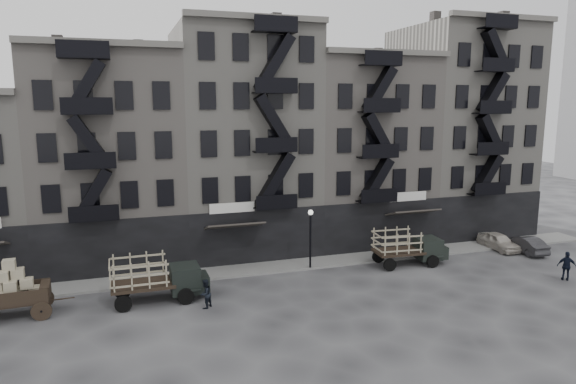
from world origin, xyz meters
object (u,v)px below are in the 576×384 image
object	(u,v)px
car_east	(499,241)
car_far	(525,244)
policeman	(567,266)
stake_truck_west	(157,275)
wagon	(11,286)
stake_truck_east	(408,245)
pedestrian_mid	(205,294)

from	to	relation	value
car_east	car_far	bearing A→B (deg)	-43.05
car_east	policeman	xyz separation A→B (m)	(-0.75, -7.28, 0.31)
car_east	stake_truck_west	bearing A→B (deg)	-173.63
wagon	stake_truck_east	xyz separation A→B (m)	(25.25, 1.40, -0.31)
stake_truck_west	car_east	world-z (taller)	stake_truck_west
car_far	policeman	world-z (taller)	policeman
car_far	pedestrian_mid	distance (m)	25.64
stake_truck_east	car_east	distance (m)	9.07
stake_truck_east	car_far	bearing A→B (deg)	3.73
wagon	car_east	bearing A→B (deg)	1.43
stake_truck_east	wagon	bearing A→B (deg)	-172.37
stake_truck_west	stake_truck_east	size ratio (longest dim) A/B	1.03
stake_truck_west	car_east	bearing A→B (deg)	5.07
wagon	car_far	distance (m)	35.63
wagon	policeman	bearing A→B (deg)	-10.88
wagon	car_far	world-z (taller)	wagon
car_far	policeman	bearing A→B (deg)	73.96
wagon	car_east	distance (m)	34.33
stake_truck_east	car_east	size ratio (longest dim) A/B	1.39
wagon	car_east	world-z (taller)	wagon
policeman	car_east	bearing A→B (deg)	-59.08
stake_truck_west	pedestrian_mid	world-z (taller)	stake_truck_west
stake_truck_east	car_east	xyz separation A→B (m)	(8.95, 1.19, -0.85)
wagon	policeman	world-z (taller)	wagon
wagon	pedestrian_mid	distance (m)	10.37
stake_truck_west	stake_truck_east	xyz separation A→B (m)	(17.64, 1.40, -0.08)
pedestrian_mid	wagon	bearing A→B (deg)	-55.40
car_far	car_east	bearing A→B (deg)	-40.21
stake_truck_east	pedestrian_mid	xyz separation A→B (m)	(-15.11, -3.32, -0.66)
stake_truck_west	policeman	bearing A→B (deg)	-10.79
stake_truck_west	stake_truck_east	bearing A→B (deg)	4.04
car_far	stake_truck_west	bearing A→B (deg)	6.24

